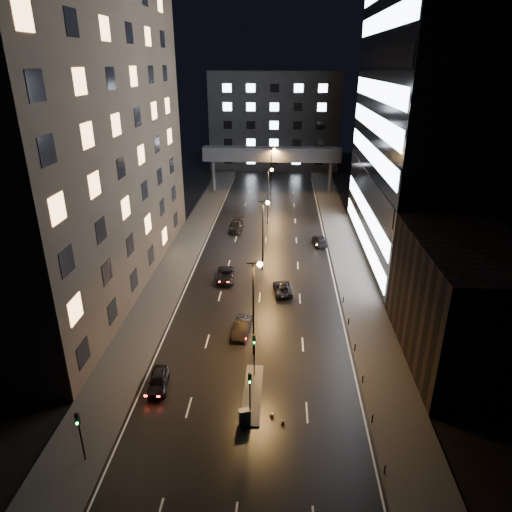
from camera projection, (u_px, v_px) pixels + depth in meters
The scene contains 26 objects.
ground at pixel (266, 240), 75.16m from camera, with size 160.00×160.00×0.00m, color black.
sidewalk_left at pixel (185, 249), 71.22m from camera, with size 5.00×110.00×0.15m, color #383533.
sidewalk_right at pixel (346, 253), 69.86m from camera, with size 5.00×110.00×0.15m, color #383533.
building_left at pixel (72, 127), 53.84m from camera, with size 15.00×48.00×40.00m, color #2D2319.
building_right_low at pixel (464, 303), 43.25m from camera, with size 10.00×18.00×12.00m, color black.
building_right_glass at pixel (452, 98), 61.29m from camera, with size 20.00×36.00×45.00m, color black.
building_far at pixel (275, 120), 123.50m from camera, with size 34.00×14.00×25.00m, color #333335.
skybridge at pixel (272, 155), 99.43m from camera, with size 30.00×3.00×10.00m.
median_island at pixel (252, 394), 40.22m from camera, with size 1.60×8.00×0.15m, color #383533.
traffic_signal_near at pixel (254, 349), 41.33m from camera, with size 0.28×0.34×4.40m.
traffic_signal_far at pixel (250, 388), 36.28m from camera, with size 0.28×0.34×4.40m.
traffic_signal_corner at pixel (79, 430), 32.39m from camera, with size 0.28×0.34×4.40m.
bollard_row at pixel (359, 363), 43.67m from camera, with size 0.12×25.12×0.90m.
streetlight_near at pixel (255, 297), 43.22m from camera, with size 1.45×0.50×10.15m.
streetlight_mid_a at pixel (264, 227), 61.58m from camera, with size 1.45×0.50×10.15m.
streetlight_mid_b at pixel (269, 189), 79.94m from camera, with size 1.45×0.50×10.15m.
streetlight_far at pixel (272, 165), 98.31m from camera, with size 1.45×0.50×10.15m.
car_away_a at pixel (158, 381), 40.88m from camera, with size 1.65×4.10×1.40m, color black.
car_away_b at pixel (242, 327), 48.98m from camera, with size 1.61×4.60×1.52m, color black.
car_away_c at pixel (226, 275), 61.07m from camera, with size 2.30×4.99×1.39m, color black.
car_away_d at pixel (236, 226), 79.17m from camera, with size 2.20×5.41×1.57m, color black.
car_toward_a at pixel (283, 288), 57.70m from camera, with size 2.15×4.66×1.29m, color black.
car_toward_b at pixel (320, 240), 73.07m from camera, with size 1.94×4.76×1.38m, color black.
utility_cabinet at pixel (244, 417), 36.55m from camera, with size 0.91×0.54×1.36m, color #525254.
cone_a at pixel (283, 422), 36.80m from camera, with size 0.33×0.33×0.57m, color red.
cone_b at pixel (272, 414), 37.59m from camera, with size 0.37×0.37×0.51m, color orange.
Camera 1 is at (2.52, -30.15, 27.04)m, focal length 32.00 mm.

